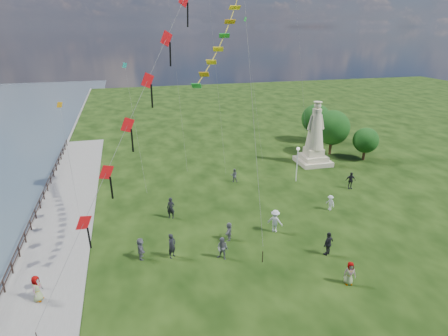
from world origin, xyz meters
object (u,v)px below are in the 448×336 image
object	(u,v)px
person_1	(222,249)
person_10	(37,290)
person_3	(328,244)
person_5	(141,248)
statue	(315,141)
person_4	(350,273)
person_9	(351,180)
person_0	(172,246)
person_6	(171,208)
person_11	(229,231)
person_7	(234,175)
lamppost	(298,157)
person_2	(275,221)
person_8	(330,203)

from	to	relation	value
person_1	person_10	world-z (taller)	person_1
person_3	person_5	bearing A→B (deg)	-40.26
statue	person_10	size ratio (longest dim) A/B	4.46
statue	person_4	bearing A→B (deg)	-110.51
person_3	person_5	size ratio (longest dim) A/B	1.12
person_9	person_3	bearing A→B (deg)	-120.10
person_0	person_10	world-z (taller)	person_0
person_6	person_11	distance (m)	6.15
person_5	person_7	xyz separation A→B (m)	(10.53, 12.05, -0.09)
person_1	person_6	size ratio (longest dim) A/B	0.90
lamppost	person_11	bearing A→B (deg)	-136.78
person_3	person_10	bearing A→B (deg)	-27.42
person_4	person_0	bearing A→B (deg)	164.11
person_1	person_11	distance (m)	2.68
person_5	person_7	world-z (taller)	person_5
statue	person_4	xyz separation A→B (m)	(-8.60, -21.52, -2.06)
lamppost	person_5	xyz separation A→B (m)	(-17.08, -10.49, -1.95)
person_3	person_4	distance (m)	3.38
person_0	person_11	world-z (taller)	person_0
person_1	person_2	distance (m)	5.76
person_3	person_10	xyz separation A→B (m)	(-19.54, 0.01, -0.08)
person_4	person_1	bearing A→B (deg)	159.67
person_5	statue	bearing A→B (deg)	-57.50
person_7	person_1	bearing A→B (deg)	81.58
person_0	person_8	xyz separation A→B (m)	(14.91, 3.80, -0.22)
statue	person_8	world-z (taller)	statue
person_8	statue	bearing A→B (deg)	142.92
person_8	person_9	world-z (taller)	person_9
person_10	person_8	bearing A→B (deg)	-56.38
lamppost	person_11	distance (m)	14.23
person_3	person_6	bearing A→B (deg)	-67.08
person_1	person_10	distance (m)	12.04
person_8	person_9	bearing A→B (deg)	113.71
person_10	person_6	bearing A→B (deg)	-28.62
lamppost	person_6	size ratio (longest dim) A/B	2.02
person_6	statue	bearing A→B (deg)	51.82
person_1	person_11	xyz separation A→B (m)	(1.16, 2.41, -0.12)
statue	person_4	size ratio (longest dim) A/B	4.70
person_2	person_7	world-z (taller)	person_2
person_7	person_8	bearing A→B (deg)	138.52
person_9	person_0	bearing A→B (deg)	-149.46
person_1	person_8	world-z (taller)	person_1
person_8	person_4	bearing A→B (deg)	-39.92
statue	person_11	world-z (taller)	statue
person_0	person_8	size ratio (longest dim) A/B	1.31
person_3	person_9	bearing A→B (deg)	-156.62
person_5	person_9	world-z (taller)	person_9
person_11	person_9	bearing A→B (deg)	136.65
person_5	person_10	size ratio (longest dim) A/B	0.97
person_2	person_6	world-z (taller)	person_2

